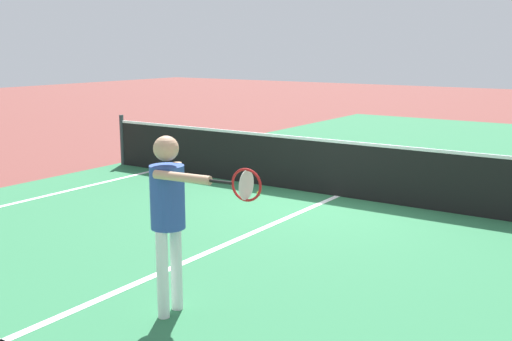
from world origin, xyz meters
The scene contains 6 objects.
ground_plane centered at (0.00, 0.00, 0.00)m, with size 60.00×60.00×0.00m, color brown.
court_surface_inbounds centered at (0.00, 0.00, 0.00)m, with size 10.62×24.40×0.00m, color #2D7247.
line_center_service centered at (0.00, -3.20, 0.00)m, with size 0.10×6.40×0.01m, color white.
net centered at (0.00, 0.00, 0.49)m, with size 10.35×0.09×1.07m.
player_near centered at (0.83, -5.12, 1.06)m, with size 1.24×0.42×1.71m.
tennis_ball_near_net centered at (-1.16, -0.68, 0.03)m, with size 0.07×0.07×0.07m, color #CCE033.
Camera 1 is at (4.56, -9.22, 2.49)m, focal length 43.37 mm.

